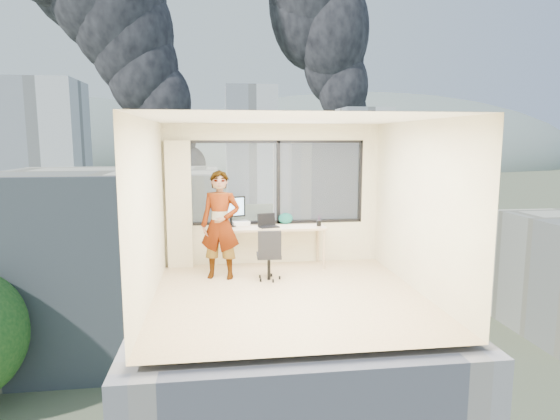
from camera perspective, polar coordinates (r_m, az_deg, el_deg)
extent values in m
cube|color=beige|center=(7.22, 1.06, -10.23)|extent=(4.00, 4.00, 0.01)
cube|color=white|center=(6.85, 1.12, 10.84)|extent=(4.00, 4.00, 0.01)
cube|color=beige|center=(4.98, 4.54, -3.33)|extent=(4.00, 0.01, 2.60)
cube|color=beige|center=(6.91, -15.54, -0.30)|extent=(0.01, 4.00, 2.60)
cube|color=beige|center=(7.48, 16.41, 0.32)|extent=(0.01, 4.00, 2.60)
cube|color=beige|center=(8.75, -12.01, 0.62)|extent=(0.45, 0.14, 2.30)
cube|color=tan|center=(8.71, -0.57, -4.42)|extent=(1.80, 0.60, 0.75)
imported|color=#2D2D33|center=(7.98, -7.16, -1.78)|extent=(0.74, 0.57, 1.81)
cube|color=white|center=(8.81, -4.83, -1.55)|extent=(0.37, 0.34, 0.08)
cube|color=black|center=(8.51, -2.20, -2.11)|extent=(0.10, 0.05, 0.01)
cylinder|color=black|center=(8.71, 4.69, -1.57)|extent=(0.10, 0.10, 0.11)
ellipsoid|color=#0B4447|center=(8.88, 0.68, -1.02)|extent=(0.29, 0.19, 0.21)
cube|color=#515B3D|center=(127.82, -7.02, 1.06)|extent=(400.00, 400.00, 0.04)
cube|color=beige|center=(38.76, -19.28, -5.94)|extent=(16.00, 12.00, 14.00)
cube|color=silver|center=(47.36, 8.55, -1.75)|extent=(14.00, 13.00, 16.00)
cube|color=silver|center=(107.31, -26.17, 6.36)|extent=(14.00, 14.00, 28.00)
cube|color=silver|center=(127.09, -3.50, 7.85)|extent=(13.00, 13.00, 30.00)
cube|color=silver|center=(153.85, 9.94, 7.09)|extent=(15.00, 15.00, 26.00)
cube|color=silver|center=(167.58, -28.29, 5.64)|extent=(16.00, 14.00, 22.00)
ellipsoid|color=slate|center=(348.13, -27.62, 4.81)|extent=(288.00, 216.00, 90.00)
ellipsoid|color=slate|center=(342.42, 9.67, 5.60)|extent=(300.00, 220.00, 96.00)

